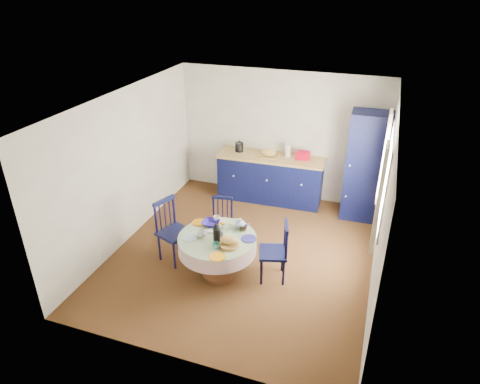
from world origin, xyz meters
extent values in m
plane|color=black|center=(0.00, 0.00, 0.00)|extent=(4.50, 4.50, 0.00)
plane|color=white|center=(0.00, 0.00, 2.50)|extent=(4.50, 4.50, 0.00)
cube|color=white|center=(0.00, 2.25, 1.25)|extent=(4.00, 0.02, 2.50)
cube|color=white|center=(-2.00, 0.00, 1.25)|extent=(0.02, 4.50, 2.50)
cube|color=white|center=(2.00, 0.00, 1.25)|extent=(0.02, 4.50, 2.50)
plane|color=white|center=(2.00, 0.30, 1.50)|extent=(0.00, 1.20, 1.20)
cube|color=beige|center=(1.92, -0.40, 1.55)|extent=(0.05, 0.34, 1.45)
cube|color=beige|center=(1.92, 1.00, 1.55)|extent=(0.05, 0.34, 1.45)
cube|color=black|center=(-0.10, 1.96, 0.44)|extent=(2.02, 0.67, 0.88)
cube|color=tan|center=(-0.10, 1.96, 0.90)|extent=(2.09, 0.71, 0.04)
cube|color=#B3041E|center=(0.50, 2.03, 1.00)|extent=(0.26, 0.15, 0.16)
cube|color=tan|center=(-0.15, 1.92, 0.93)|extent=(0.35, 0.25, 0.02)
ellipsoid|color=tan|center=(-0.15, 1.92, 1.01)|extent=(0.31, 0.20, 0.13)
cylinder|color=silver|center=(0.18, 2.09, 1.03)|extent=(0.12, 0.12, 0.22)
cube|color=black|center=(1.66, 1.85, 1.00)|extent=(0.71, 0.51, 1.99)
cylinder|color=white|center=(1.39, 1.60, 1.10)|extent=(0.04, 0.02, 0.04)
cylinder|color=white|center=(1.39, 1.60, 0.50)|extent=(0.04, 0.02, 0.04)
cylinder|color=#5B2E1A|center=(-0.18, -0.65, 0.03)|extent=(0.46, 0.46, 0.05)
cylinder|color=#5B2E1A|center=(-0.18, -0.65, 0.34)|extent=(0.10, 0.10, 0.61)
cylinder|color=#5B2E1A|center=(-0.18, -0.65, 0.66)|extent=(1.07, 1.07, 0.03)
cylinder|color=white|center=(-0.18, -0.65, 0.56)|extent=(1.13, 1.13, 0.22)
cylinder|color=silver|center=(-0.18, -0.65, 0.68)|extent=(1.13, 1.13, 0.01)
cylinder|color=#95BDCF|center=(-0.54, -0.80, 0.69)|extent=(0.22, 0.22, 0.01)
cylinder|color=orange|center=(0.00, -1.09, 0.69)|extent=(0.22, 0.22, 0.01)
cylinder|color=navy|center=(0.26, -0.55, 0.69)|extent=(0.22, 0.22, 0.01)
cylinder|color=#86BD75|center=(-0.06, -0.19, 0.69)|extent=(0.22, 0.22, 0.01)
cylinder|color=orange|center=(-0.58, -0.37, 0.69)|extent=(0.22, 0.22, 0.01)
cylinder|color=olive|center=(0.06, -0.81, 0.71)|extent=(0.28, 0.28, 0.05)
ellipsoid|color=tan|center=(0.06, -0.81, 0.79)|extent=(0.26, 0.16, 0.11)
cube|color=silver|center=(-0.30, -0.57, 0.70)|extent=(0.10, 0.07, 0.04)
cylinder|color=black|center=(-0.87, -0.71, 0.23)|extent=(0.04, 0.04, 0.46)
cylinder|color=black|center=(-0.74, -0.37, 0.23)|extent=(0.04, 0.04, 0.46)
cylinder|color=black|center=(-1.19, -0.58, 0.23)|extent=(0.04, 0.04, 0.46)
cylinder|color=black|center=(-1.06, -0.24, 0.23)|extent=(0.04, 0.04, 0.46)
cube|color=black|center=(-0.96, -0.47, 0.48)|extent=(0.56, 0.58, 0.04)
cylinder|color=black|center=(-1.21, -0.57, 0.74)|extent=(0.04, 0.04, 0.52)
cylinder|color=black|center=(-1.08, -0.23, 0.74)|extent=(0.04, 0.04, 0.52)
cube|color=black|center=(-1.14, -0.40, 0.98)|extent=(0.19, 0.40, 0.06)
cylinder|color=black|center=(-1.18, -0.49, 0.72)|extent=(0.02, 0.02, 0.43)
cylinder|color=black|center=(-1.14, -0.40, 0.72)|extent=(0.02, 0.02, 0.43)
cylinder|color=black|center=(-1.11, -0.31, 0.72)|extent=(0.02, 0.02, 0.43)
cylinder|color=black|center=(-0.55, -0.05, 0.19)|extent=(0.03, 0.03, 0.38)
cylinder|color=black|center=(-0.25, 0.00, 0.19)|extent=(0.03, 0.03, 0.38)
cylinder|color=black|center=(-0.60, 0.23, 0.19)|extent=(0.03, 0.03, 0.38)
cylinder|color=black|center=(-0.30, 0.28, 0.19)|extent=(0.03, 0.03, 0.38)
cube|color=black|center=(-0.42, 0.11, 0.40)|extent=(0.43, 0.42, 0.04)
cylinder|color=black|center=(-0.60, 0.24, 0.62)|extent=(0.03, 0.03, 0.43)
cylinder|color=black|center=(-0.30, 0.30, 0.62)|extent=(0.03, 0.03, 0.43)
cube|color=black|center=(-0.45, 0.27, 0.81)|extent=(0.34, 0.10, 0.05)
cylinder|color=black|center=(-0.53, 0.26, 0.60)|extent=(0.02, 0.02, 0.36)
cylinder|color=black|center=(-0.45, 0.27, 0.60)|extent=(0.02, 0.02, 0.36)
cylinder|color=black|center=(-0.37, 0.29, 0.60)|extent=(0.02, 0.02, 0.36)
cylinder|color=black|center=(0.40, -0.31, 0.21)|extent=(0.04, 0.04, 0.42)
cylinder|color=black|center=(0.49, -0.63, 0.21)|extent=(0.04, 0.04, 0.42)
cylinder|color=black|center=(0.70, -0.22, 0.21)|extent=(0.04, 0.04, 0.42)
cylinder|color=black|center=(0.79, -0.54, 0.21)|extent=(0.04, 0.04, 0.42)
cube|color=black|center=(0.59, -0.43, 0.44)|extent=(0.50, 0.51, 0.04)
cylinder|color=black|center=(0.72, -0.22, 0.68)|extent=(0.04, 0.04, 0.47)
cylinder|color=black|center=(0.81, -0.54, 0.68)|extent=(0.04, 0.04, 0.47)
cube|color=black|center=(0.76, -0.38, 0.90)|extent=(0.14, 0.37, 0.06)
cylinder|color=black|center=(0.74, -0.29, 0.66)|extent=(0.02, 0.02, 0.39)
cylinder|color=black|center=(0.76, -0.38, 0.66)|extent=(0.02, 0.02, 0.39)
cylinder|color=black|center=(0.79, -0.46, 0.66)|extent=(0.02, 0.02, 0.39)
imported|color=silver|center=(-0.39, -0.72, 0.73)|extent=(0.13, 0.13, 0.10)
imported|color=#2B7867|center=(-0.09, -0.92, 0.73)|extent=(0.10, 0.10, 0.09)
imported|color=black|center=(0.12, -0.36, 0.73)|extent=(0.11, 0.11, 0.09)
imported|color=silver|center=(-0.35, -0.25, 0.73)|extent=(0.10, 0.10, 0.09)
imported|color=navy|center=(-0.39, -0.37, 0.71)|extent=(0.26, 0.26, 0.06)
camera|label=1|loc=(1.81, -5.40, 4.07)|focal=32.00mm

